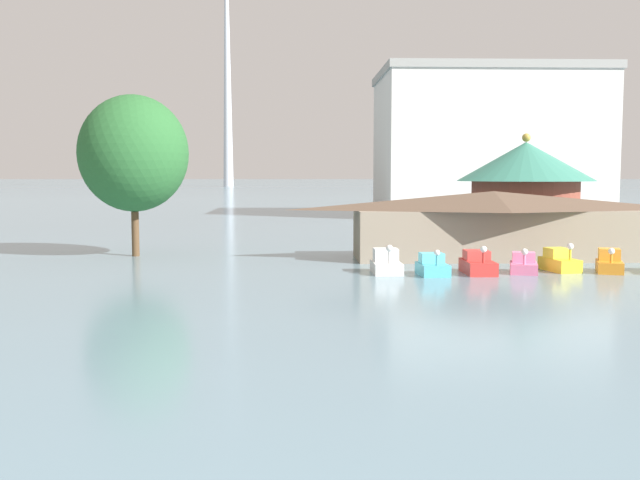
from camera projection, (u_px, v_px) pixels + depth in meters
name	position (u px, v px, depth m)	size (l,w,h in m)	color
pedal_boat_white	(386.00, 263.00, 40.22)	(1.59, 2.54, 1.66)	white
pedal_boat_cyan	(432.00, 266.00, 39.35)	(1.59, 2.30, 1.47)	#4CB7CC
pedal_boat_red	(478.00, 264.00, 40.04)	(1.56, 3.00, 1.64)	red
pedal_boat_pink	(524.00, 265.00, 40.32)	(2.00, 2.60, 1.44)	pink
pedal_boat_yellow	(559.00, 262.00, 41.11)	(1.78, 2.74, 1.67)	yellow
pedal_boat_orange	(609.00, 263.00, 40.56)	(2.04, 2.71, 1.45)	orange
boathouse	(493.00, 224.00, 46.92)	(19.01, 5.96, 4.36)	gray
green_roof_pavilion	(525.00, 185.00, 60.03)	(11.21, 11.21, 8.79)	brown
shoreline_tree_tall_left	(134.00, 154.00, 48.03)	(7.18, 7.18, 10.65)	brown
background_building_block	(486.00, 144.00, 96.18)	(28.18, 19.77, 19.00)	silver
distant_broadcast_tower	(227.00, 14.00, 340.86)	(8.26, 8.26, 185.49)	#B7BCC6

